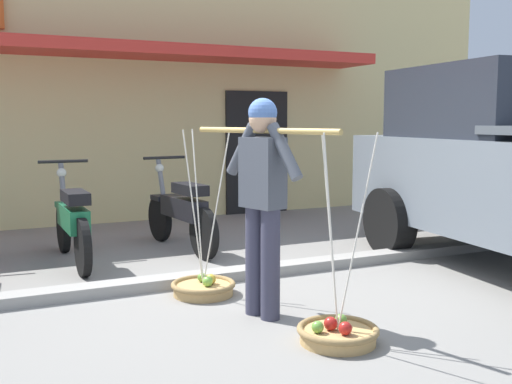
{
  "coord_description": "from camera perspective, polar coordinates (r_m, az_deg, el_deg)",
  "views": [
    {
      "loc": [
        -2.09,
        -4.56,
        1.53
      ],
      "look_at": [
        0.37,
        0.6,
        0.85
      ],
      "focal_mm": 42.49,
      "sensor_mm": 36.0,
      "label": 1
    }
  ],
  "objects": [
    {
      "name": "fruit_vendor",
      "position": [
        4.64,
        0.62,
        -0.06
      ],
      "size": [
        0.47,
        1.5,
        1.7
      ],
      "color": "#38384C",
      "rests_on": "ground"
    },
    {
      "name": "ground_plane",
      "position": [
        5.24,
        -0.84,
        -10.19
      ],
      "size": [
        90.0,
        90.0,
        0.0
      ],
      "primitive_type": "plane",
      "color": "gray"
    },
    {
      "name": "storefront_building",
      "position": [
        11.76,
        -14.09,
        9.36
      ],
      "size": [
        13.0,
        6.0,
        4.2
      ],
      "color": "#DBC684",
      "rests_on": "ground"
    },
    {
      "name": "fruit_basket_left_side",
      "position": [
        5.4,
        -4.97,
        -8.84
      ],
      "size": [
        0.57,
        0.57,
        1.45
      ],
      "color": "tan",
      "rests_on": "ground"
    },
    {
      "name": "sidewalk_curb",
      "position": [
        5.85,
        -3.73,
        -7.89
      ],
      "size": [
        20.0,
        0.24,
        0.1
      ],
      "primitive_type": "cube",
      "color": "gray",
      "rests_on": "ground"
    },
    {
      "name": "motorcycle_second_in_row",
      "position": [
        6.73,
        -16.91,
        -2.72
      ],
      "size": [
        0.54,
        1.82,
        1.09
      ],
      "color": "black",
      "rests_on": "ground"
    },
    {
      "name": "fruit_basket_right_side",
      "position": [
        4.32,
        7.69,
        -12.92
      ],
      "size": [
        0.57,
        0.57,
        1.45
      ],
      "color": "tan",
      "rests_on": "ground"
    },
    {
      "name": "motorcycle_third_in_row",
      "position": [
        7.18,
        -7.04,
        -1.89
      ],
      "size": [
        0.54,
        1.82,
        1.09
      ],
      "color": "black",
      "rests_on": "ground"
    }
  ]
}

